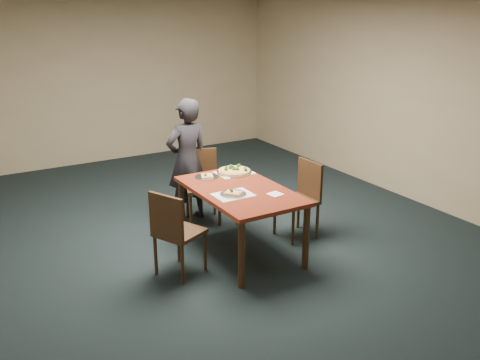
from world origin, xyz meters
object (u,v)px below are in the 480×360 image
chair_right (302,194)px  slice_plate_far (207,176)px  chair_far (202,181)px  pizza_pan (234,171)px  dining_table (240,197)px  chair_left (174,229)px  slice_plate_near (233,193)px  diner (187,160)px

chair_right → slice_plate_far: bearing=-118.6°
chair_far → chair_right: (0.80, -1.05, 0.00)m
pizza_pan → slice_plate_far: (-0.36, 0.00, -0.01)m
dining_table → chair_left: chair_left is taller
chair_left → chair_right: bearing=-109.6°
slice_plate_near → diner: bearing=86.6°
dining_table → diner: 1.17m
chair_far → chair_right: 1.31m
dining_table → chair_right: bearing=1.5°
diner → slice_plate_near: bearing=81.0°
chair_far → chair_left: (-0.91, -1.20, 0.00)m
pizza_pan → chair_far: bearing=106.9°
chair_far → pizza_pan: (0.17, -0.54, 0.26)m
chair_far → diner: bearing=168.2°
diner → slice_plate_near: 1.28m
chair_far → diner: 0.32m
chair_right → slice_plate_near: 1.06m
dining_table → chair_right: chair_right is taller
chair_far → diner: size_ratio=0.58×
slice_plate_far → chair_right: bearing=-27.1°
chair_left → pizza_pan: (1.08, 0.66, 0.26)m
slice_plate_near → slice_plate_far: 0.66m
chair_left → chair_right: 1.72m
dining_table → pizza_pan: pizza_pan is taller
chair_far → chair_right: bearing=-34.3°
chair_far → chair_left: size_ratio=1.00×
chair_right → slice_plate_near: size_ratio=3.25×
chair_left → slice_plate_near: bearing=-114.0°
dining_table → pizza_pan: size_ratio=3.59×
dining_table → chair_right: 0.88m
dining_table → slice_plate_near: size_ratio=5.36×
chair_left → pizza_pan: size_ratio=2.18×
chair_left → slice_plate_near: chair_left is taller
diner → slice_plate_far: (-0.05, -0.63, -0.03)m
dining_table → chair_left: bearing=-170.9°
chair_left → slice_plate_far: 1.01m
chair_right → slice_plate_near: (-1.02, -0.15, 0.25)m
dining_table → chair_left: (-0.84, -0.14, -0.14)m
dining_table → slice_plate_near: 0.23m
chair_far → slice_plate_near: (-0.23, -1.19, 0.25)m
pizza_pan → slice_plate_near: (-0.39, -0.65, -0.01)m
chair_far → chair_right: size_ratio=1.00×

